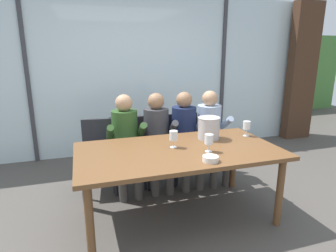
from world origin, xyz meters
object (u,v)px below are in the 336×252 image
chair_near_window_right (205,139)px  wine_glass_center_pour (174,136)px  dining_table (178,156)px  chair_right_of_center (181,141)px  chair_center (155,144)px  tasting_bowl (210,159)px  wine_glass_by_left_taster (247,126)px  chair_left_of_center (127,146)px  person_olive_shirt (126,137)px  wine_glass_near_bucket (209,139)px  chair_near_curtain (99,149)px  person_charcoal_jacket (157,134)px  ice_bucket_primary (209,128)px  person_pale_blue_shirt (211,129)px  person_navy_polo (185,132)px

chair_near_window_right → wine_glass_center_pour: 1.22m
dining_table → chair_right_of_center: chair_right_of_center is taller
chair_center → tasting_bowl: 1.39m
wine_glass_by_left_taster → wine_glass_center_pour: bearing=-171.8°
chair_left_of_center → person_olive_shirt: (-0.03, -0.17, 0.17)m
chair_left_of_center → person_olive_shirt: 0.24m
chair_near_window_right → wine_glass_near_bucket: wine_glass_near_bucket is taller
chair_near_curtain → person_charcoal_jacket: (0.72, -0.13, 0.17)m
chair_near_window_right → ice_bucket_primary: bearing=-116.1°
chair_left_of_center → person_charcoal_jacket: bearing=-20.3°
person_pale_blue_shirt → wine_glass_center_pour: 1.10m
chair_right_of_center → chair_near_curtain: bearing=178.8°
chair_near_curtain → person_pale_blue_shirt: person_pale_blue_shirt is taller
chair_left_of_center → wine_glass_center_pour: 1.04m
chair_center → wine_glass_by_left_taster: size_ratio=5.02×
person_navy_polo → wine_glass_center_pour: person_navy_polo is taller
chair_left_of_center → wine_glass_near_bucket: size_ratio=5.02×
wine_glass_by_left_taster → wine_glass_center_pour: same height
person_olive_shirt → person_navy_polo: size_ratio=1.00×
person_pale_blue_shirt → wine_glass_near_bucket: size_ratio=6.85×
dining_table → chair_near_window_right: 1.20m
person_olive_shirt → person_charcoal_jacket: (0.40, 0.00, 0.00)m
person_charcoal_jacket → wine_glass_near_bucket: (0.25, -0.97, 0.19)m
wine_glass_by_left_taster → dining_table: bearing=-167.5°
dining_table → chair_near_window_right: bearing=51.9°
ice_bucket_primary → wine_glass_near_bucket: size_ratio=1.42×
person_charcoal_jacket → wine_glass_near_bucket: size_ratio=6.85×
dining_table → chair_near_curtain: (-0.72, 0.95, -0.17)m
chair_center → chair_right_of_center: size_ratio=1.00×
dining_table → person_charcoal_jacket: bearing=89.7°
person_charcoal_jacket → person_pale_blue_shirt: bearing=4.9°
person_olive_shirt → wine_glass_center_pour: (0.37, -0.75, 0.19)m
person_pale_blue_shirt → chair_left_of_center: bearing=172.9°
chair_right_of_center → wine_glass_near_bucket: size_ratio=5.02×
wine_glass_center_pour → dining_table: bearing=-63.5°
person_charcoal_jacket → person_olive_shirt: bearing=-175.0°
wine_glass_by_left_taster → chair_right_of_center: bearing=125.0°
chair_near_curtain → chair_near_window_right: size_ratio=1.00×
person_charcoal_jacket → tasting_bowl: bearing=-77.8°
chair_right_of_center → person_navy_polo: size_ratio=0.73×
chair_near_curtain → chair_right_of_center: 1.09m
dining_table → wine_glass_by_left_taster: size_ratio=11.50×
dining_table → chair_right_of_center: 1.03m
dining_table → ice_bucket_primary: (0.43, 0.23, 0.20)m
chair_near_window_right → person_pale_blue_shirt: (0.02, -0.12, 0.17)m
chair_near_curtain → chair_near_window_right: (1.45, -0.01, 0.00)m
chair_near_curtain → person_charcoal_jacket: 0.75m
person_charcoal_jacket → person_navy_polo: 0.38m
chair_right_of_center → person_pale_blue_shirt: person_pale_blue_shirt is taller
chair_center → person_olive_shirt: 0.47m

